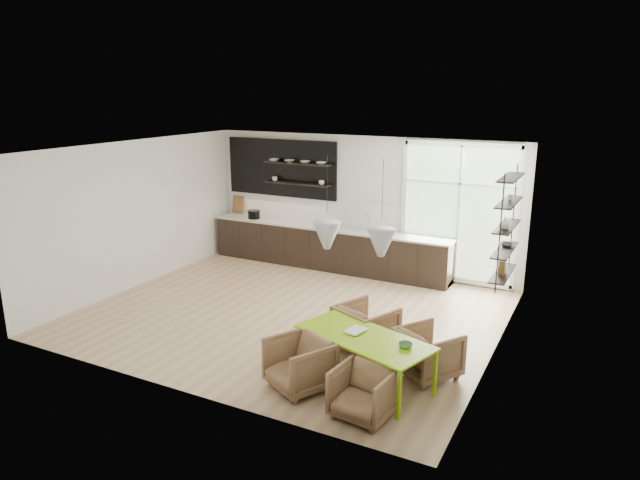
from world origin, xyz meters
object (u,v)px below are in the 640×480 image
(armchair_back_right, at_px, (428,353))
(dining_table, at_px, (364,339))
(armchair_front_left, at_px, (300,364))
(wire_stool, at_px, (282,347))
(armchair_front_right, at_px, (364,392))
(armchair_back_left, at_px, (366,328))

(armchair_back_right, bearing_deg, dining_table, 72.35)
(armchair_front_left, relative_size, wire_stool, 1.82)
(armchair_back_right, distance_m, wire_stool, 2.06)
(armchair_back_right, distance_m, armchair_front_left, 1.79)
(armchair_back_right, xyz_separation_m, wire_stool, (-1.96, -0.65, -0.07))
(dining_table, height_order, armchair_front_left, armchair_front_left)
(dining_table, xyz_separation_m, armchair_front_right, (0.33, -0.75, -0.31))
(wire_stool, bearing_deg, armchair_front_right, -23.85)
(dining_table, bearing_deg, armchair_front_left, -124.82)
(armchair_back_right, xyz_separation_m, armchair_front_right, (-0.39, -1.34, -0.02))
(armchair_back_left, xyz_separation_m, armchair_front_left, (-0.33, -1.45, -0.01))
(armchair_back_left, relative_size, armchair_back_right, 1.06)
(dining_table, xyz_separation_m, armchair_front_left, (-0.69, -0.53, -0.28))
(armchair_front_right, distance_m, wire_stool, 1.71)
(wire_stool, bearing_deg, armchair_front_left, -40.24)
(armchair_back_left, relative_size, armchair_front_right, 1.14)
(dining_table, relative_size, wire_stool, 4.81)
(dining_table, height_order, wire_stool, dining_table)
(wire_stool, bearing_deg, armchair_back_right, 18.26)
(dining_table, xyz_separation_m, armchair_back_right, (0.72, 0.58, -0.29))
(armchair_back_left, xyz_separation_m, armchair_front_right, (0.68, -1.68, -0.04))
(armchair_front_left, bearing_deg, wire_stool, 167.43)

